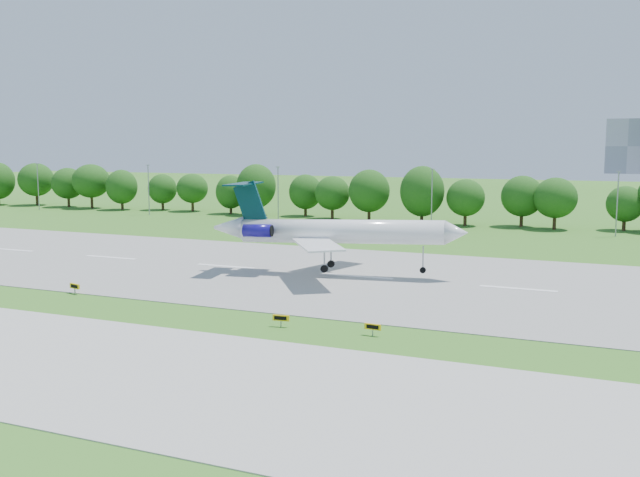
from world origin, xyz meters
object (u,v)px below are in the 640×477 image
(taxi_sign_left, at_px, (75,286))
(service_vehicle_b, at_px, (261,216))
(service_vehicle_a, at_px, (271,222))
(airliner, at_px, (329,230))

(taxi_sign_left, xyz_separation_m, service_vehicle_b, (-19.07, 81.94, -0.27))
(taxi_sign_left, height_order, service_vehicle_b, service_vehicle_b)
(taxi_sign_left, bearing_deg, service_vehicle_b, 117.21)
(taxi_sign_left, height_order, service_vehicle_a, taxi_sign_left)
(airliner, relative_size, service_vehicle_b, 9.46)
(airliner, height_order, taxi_sign_left, airliner)
(airliner, relative_size, service_vehicle_a, 9.66)
(service_vehicle_a, xyz_separation_m, service_vehicle_b, (-7.79, 10.16, 0.03))
(airliner, xyz_separation_m, service_vehicle_a, (-33.62, 49.43, -5.36))
(service_vehicle_a, bearing_deg, taxi_sign_left, -170.02)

